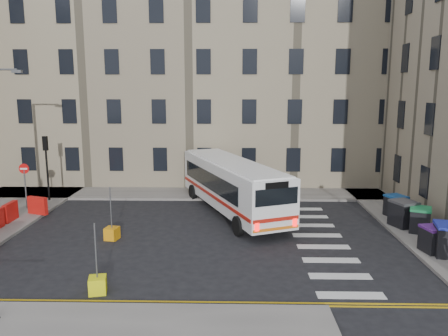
{
  "coord_description": "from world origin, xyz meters",
  "views": [
    {
      "loc": [
        -0.17,
        -20.44,
        7.22
      ],
      "look_at": [
        -0.68,
        2.54,
        3.0
      ],
      "focal_mm": 35.0,
      "sensor_mm": 36.0,
      "label": 1
    }
  ],
  "objects_px": {
    "wheelie_bin_e": "(396,206)",
    "wheelie_bin_a": "(448,240)",
    "bus": "(232,184)",
    "wheelie_bin_c": "(420,220)",
    "wheelie_bin_b": "(433,239)",
    "bollard_chevron": "(98,285)",
    "bollard_yellow": "(112,233)",
    "wheelie_bin_d": "(403,213)"
  },
  "relations": [
    {
      "from": "wheelie_bin_e",
      "to": "wheelie_bin_a",
      "type": "bearing_deg",
      "value": -109.92
    },
    {
      "from": "bus",
      "to": "wheelie_bin_e",
      "type": "relative_size",
      "value": 8.33
    },
    {
      "from": "bus",
      "to": "wheelie_bin_a",
      "type": "distance_m",
      "value": 11.56
    },
    {
      "from": "wheelie_bin_a",
      "to": "wheelie_bin_c",
      "type": "relative_size",
      "value": 1.05
    },
    {
      "from": "wheelie_bin_b",
      "to": "bollard_chevron",
      "type": "bearing_deg",
      "value": -175.3
    },
    {
      "from": "wheelie_bin_a",
      "to": "wheelie_bin_e",
      "type": "relative_size",
      "value": 1.11
    },
    {
      "from": "wheelie_bin_b",
      "to": "bollard_yellow",
      "type": "xyz_separation_m",
      "value": [
        -14.61,
        1.68,
        -0.42
      ]
    },
    {
      "from": "wheelie_bin_d",
      "to": "bollard_chevron",
      "type": "distance_m",
      "value": 15.58
    },
    {
      "from": "wheelie_bin_c",
      "to": "wheelie_bin_e",
      "type": "xyz_separation_m",
      "value": [
        -0.22,
        2.71,
        -0.03
      ]
    },
    {
      "from": "bollard_chevron",
      "to": "wheelie_bin_b",
      "type": "bearing_deg",
      "value": 16.09
    },
    {
      "from": "wheelie_bin_a",
      "to": "wheelie_bin_e",
      "type": "distance_m",
      "value": 5.83
    },
    {
      "from": "bus",
      "to": "wheelie_bin_c",
      "type": "relative_size",
      "value": 7.85
    },
    {
      "from": "wheelie_bin_a",
      "to": "wheelie_bin_d",
      "type": "relative_size",
      "value": 0.98
    },
    {
      "from": "bollard_yellow",
      "to": "wheelie_bin_d",
      "type": "bearing_deg",
      "value": 7.49
    },
    {
      "from": "wheelie_bin_a",
      "to": "bollard_chevron",
      "type": "relative_size",
      "value": 2.47
    },
    {
      "from": "bollard_yellow",
      "to": "bollard_chevron",
      "type": "distance_m",
      "value": 5.69
    },
    {
      "from": "wheelie_bin_c",
      "to": "wheelie_bin_b",
      "type": "bearing_deg",
      "value": -77.98
    },
    {
      "from": "wheelie_bin_c",
      "to": "bollard_yellow",
      "type": "relative_size",
      "value": 2.36
    },
    {
      "from": "bus",
      "to": "wheelie_bin_e",
      "type": "distance_m",
      "value": 9.27
    },
    {
      "from": "wheelie_bin_b",
      "to": "wheelie_bin_e",
      "type": "height_order",
      "value": "wheelie_bin_e"
    },
    {
      "from": "bus",
      "to": "wheelie_bin_c",
      "type": "xyz_separation_m",
      "value": [
        9.38,
        -3.74,
        -0.96
      ]
    },
    {
      "from": "bus",
      "to": "wheelie_bin_e",
      "type": "bearing_deg",
      "value": -28.77
    },
    {
      "from": "wheelie_bin_e",
      "to": "bus",
      "type": "bearing_deg",
      "value": 152.66
    },
    {
      "from": "wheelie_bin_b",
      "to": "wheelie_bin_e",
      "type": "xyz_separation_m",
      "value": [
        0.33,
        5.43,
        0.02
      ]
    },
    {
      "from": "wheelie_bin_b",
      "to": "bollard_yellow",
      "type": "distance_m",
      "value": 14.71
    },
    {
      "from": "wheelie_bin_b",
      "to": "wheelie_bin_d",
      "type": "relative_size",
      "value": 0.78
    },
    {
      "from": "wheelie_bin_b",
      "to": "wheelie_bin_e",
      "type": "bearing_deg",
      "value": 75.09
    },
    {
      "from": "wheelie_bin_a",
      "to": "wheelie_bin_d",
      "type": "height_order",
      "value": "wheelie_bin_a"
    },
    {
      "from": "wheelie_bin_e",
      "to": "bollard_chevron",
      "type": "relative_size",
      "value": 2.23
    },
    {
      "from": "wheelie_bin_b",
      "to": "wheelie_bin_c",
      "type": "bearing_deg",
      "value": 67.19
    },
    {
      "from": "wheelie_bin_d",
      "to": "wheelie_bin_e",
      "type": "xyz_separation_m",
      "value": [
        0.27,
        1.82,
        -0.08
      ]
    },
    {
      "from": "wheelie_bin_b",
      "to": "wheelie_bin_d",
      "type": "distance_m",
      "value": 3.61
    },
    {
      "from": "wheelie_bin_b",
      "to": "wheelie_bin_c",
      "type": "height_order",
      "value": "wheelie_bin_c"
    },
    {
      "from": "bus",
      "to": "bollard_yellow",
      "type": "xyz_separation_m",
      "value": [
        -5.78,
        -4.77,
        -1.43
      ]
    },
    {
      "from": "wheelie_bin_b",
      "to": "bollard_yellow",
      "type": "relative_size",
      "value": 1.98
    },
    {
      "from": "wheelie_bin_d",
      "to": "bollard_yellow",
      "type": "distance_m",
      "value": 14.8
    },
    {
      "from": "wheelie_bin_d",
      "to": "wheelie_bin_e",
      "type": "relative_size",
      "value": 1.14
    },
    {
      "from": "wheelie_bin_b",
      "to": "bus",
      "type": "bearing_deg",
      "value": 132.44
    },
    {
      "from": "wheelie_bin_c",
      "to": "wheelie_bin_a",
      "type": "bearing_deg",
      "value": -68.58
    },
    {
      "from": "wheelie_bin_b",
      "to": "bollard_yellow",
      "type": "bearing_deg",
      "value": 162.03
    },
    {
      "from": "bus",
      "to": "bollard_chevron",
      "type": "relative_size",
      "value": 18.55
    },
    {
      "from": "bollard_yellow",
      "to": "bollard_chevron",
      "type": "xyz_separation_m",
      "value": [
        1.03,
        -5.6,
        0.0
      ]
    }
  ]
}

